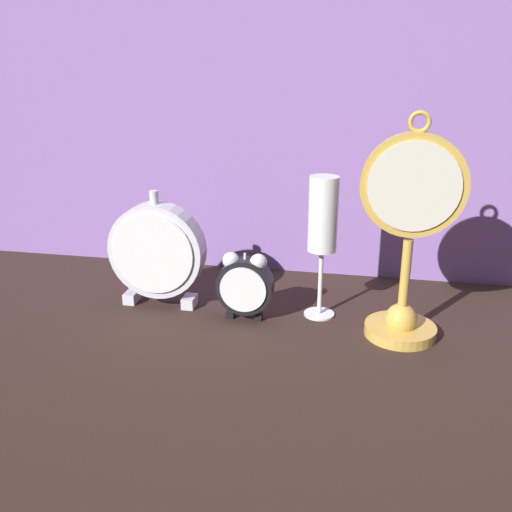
{
  "coord_description": "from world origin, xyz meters",
  "views": [
    {
      "loc": [
        0.15,
        -0.69,
        0.4
      ],
      "look_at": [
        0.0,
        0.08,
        0.11
      ],
      "focal_mm": 40.0,
      "sensor_mm": 36.0,
      "label": 1
    }
  ],
  "objects_px": {
    "pocket_watch_on_stand": "(408,244)",
    "champagne_flute": "(323,223)",
    "alarm_clock_twin_bell": "(245,283)",
    "mantel_clock_silver": "(157,251)"
  },
  "relations": [
    {
      "from": "pocket_watch_on_stand",
      "to": "champagne_flute",
      "type": "height_order",
      "value": "pocket_watch_on_stand"
    },
    {
      "from": "pocket_watch_on_stand",
      "to": "champagne_flute",
      "type": "xyz_separation_m",
      "value": [
        -0.12,
        0.05,
        0.01
      ]
    },
    {
      "from": "alarm_clock_twin_bell",
      "to": "champagne_flute",
      "type": "bearing_deg",
      "value": 18.3
    },
    {
      "from": "pocket_watch_on_stand",
      "to": "alarm_clock_twin_bell",
      "type": "distance_m",
      "value": 0.25
    },
    {
      "from": "pocket_watch_on_stand",
      "to": "mantel_clock_silver",
      "type": "xyz_separation_m",
      "value": [
        -0.39,
        0.04,
        -0.05
      ]
    },
    {
      "from": "champagne_flute",
      "to": "pocket_watch_on_stand",
      "type": "bearing_deg",
      "value": -20.78
    },
    {
      "from": "alarm_clock_twin_bell",
      "to": "mantel_clock_silver",
      "type": "bearing_deg",
      "value": 170.1
    },
    {
      "from": "pocket_watch_on_stand",
      "to": "alarm_clock_twin_bell",
      "type": "relative_size",
      "value": 2.97
    },
    {
      "from": "alarm_clock_twin_bell",
      "to": "mantel_clock_silver",
      "type": "height_order",
      "value": "mantel_clock_silver"
    },
    {
      "from": "pocket_watch_on_stand",
      "to": "champagne_flute",
      "type": "bearing_deg",
      "value": 159.22
    }
  ]
}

